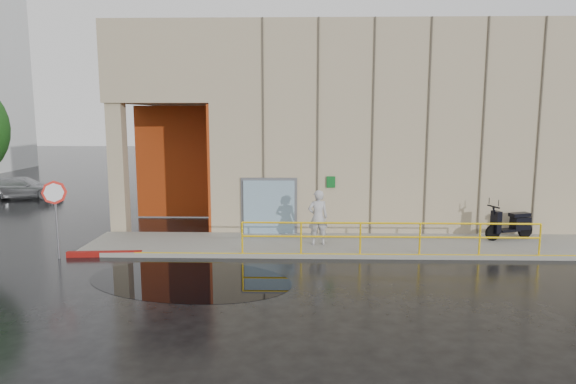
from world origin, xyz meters
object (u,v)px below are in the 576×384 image
person (318,217)px  stop_sign (55,202)px  car_c (23,188)px  scooter (511,215)px  red_curb (105,254)px

person → stop_sign: 8.51m
stop_sign → car_c: size_ratio=0.62×
scooter → stop_sign: 15.47m
stop_sign → scooter: bearing=-0.5°
stop_sign → car_c: (-7.47, 11.64, -1.25)m
scooter → car_c: 24.56m
person → red_curb: person is taller
stop_sign → red_curb: bearing=1.1°
scooter → person: bearing=169.3°
red_curb → person: bearing=9.6°
person → scooter: 6.97m
scooter → stop_sign: (-15.27, -2.36, 0.83)m
person → red_curb: 7.14m
person → scooter: size_ratio=0.95×
scooter → red_curb: bearing=170.2°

